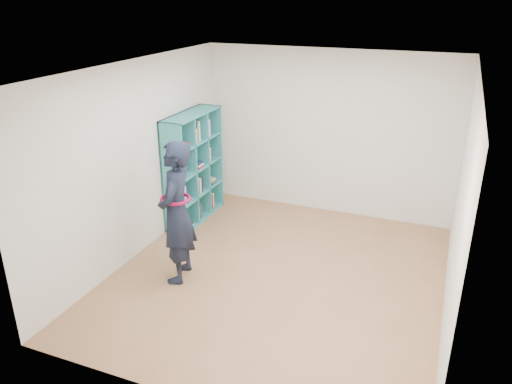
% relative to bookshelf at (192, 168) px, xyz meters
% --- Properties ---
extents(floor, '(4.50, 4.50, 0.00)m').
position_rel_bookshelf_xyz_m(floor, '(1.83, -1.17, -0.84)').
color(floor, '#936643').
rests_on(floor, ground).
extents(ceiling, '(4.50, 4.50, 0.00)m').
position_rel_bookshelf_xyz_m(ceiling, '(1.83, -1.17, 1.76)').
color(ceiling, white).
rests_on(ceiling, wall_back).
extents(wall_left, '(0.02, 4.50, 2.60)m').
position_rel_bookshelf_xyz_m(wall_left, '(-0.17, -1.17, 0.46)').
color(wall_left, silver).
rests_on(wall_left, floor).
extents(wall_right, '(0.02, 4.50, 2.60)m').
position_rel_bookshelf_xyz_m(wall_right, '(3.83, -1.17, 0.46)').
color(wall_right, silver).
rests_on(wall_right, floor).
extents(wall_back, '(4.00, 0.02, 2.60)m').
position_rel_bookshelf_xyz_m(wall_back, '(1.83, 1.08, 0.46)').
color(wall_back, silver).
rests_on(wall_back, floor).
extents(wall_front, '(4.00, 0.02, 2.60)m').
position_rel_bookshelf_xyz_m(wall_front, '(1.83, -3.42, 0.46)').
color(wall_front, silver).
rests_on(wall_front, floor).
extents(bookshelf, '(0.37, 1.28, 1.70)m').
position_rel_bookshelf_xyz_m(bookshelf, '(0.00, 0.00, 0.00)').
color(bookshelf, teal).
rests_on(bookshelf, floor).
extents(person, '(0.57, 0.74, 1.79)m').
position_rel_bookshelf_xyz_m(person, '(0.69, -1.64, 0.06)').
color(person, black).
rests_on(person, floor).
extents(smartphone, '(0.05, 0.09, 0.12)m').
position_rel_bookshelf_xyz_m(smartphone, '(0.53, -1.59, 0.18)').
color(smartphone, silver).
rests_on(smartphone, person).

